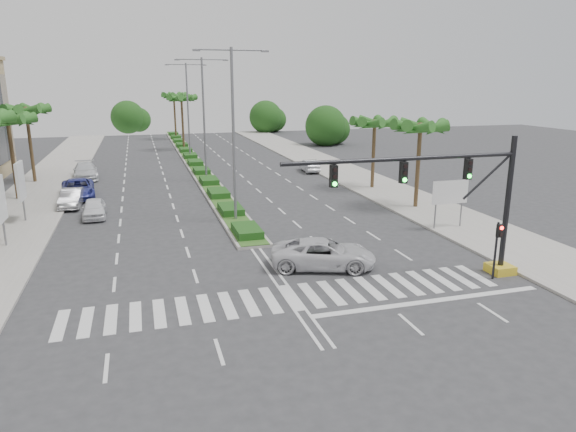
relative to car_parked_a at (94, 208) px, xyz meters
name	(u,v)px	position (x,y,z in m)	size (l,w,h in m)	color
ground	(291,298)	(9.84, -18.09, -0.69)	(160.00, 160.00, 0.00)	#333335
footpath_right	(388,192)	(25.04, 1.91, -0.61)	(6.00, 120.00, 0.15)	gray
footpath_left	(21,215)	(-5.36, 1.91, -0.61)	(6.00, 120.00, 0.15)	gray
median	(191,159)	(9.84, 26.91, -0.59)	(2.20, 75.00, 0.20)	gray
median_grass	(191,158)	(9.84, 26.91, -0.47)	(1.80, 75.00, 0.04)	#2A591E
signal_gantry	(469,212)	(19.11, -18.09, 2.77)	(12.60, 1.20, 7.20)	gold
pedestrian_signal	(498,241)	(20.44, -18.77, 1.36)	(0.28, 0.36, 3.00)	black
direction_sign	(450,194)	(23.34, -10.10, 1.76)	(2.70, 0.11, 3.40)	slate
billboard_near	(0,200)	(-4.66, -6.09, 2.27)	(0.18, 2.10, 4.35)	slate
billboard_far	(20,182)	(-4.66, -0.09, 2.27)	(0.18, 2.10, 4.35)	slate
palm_left_far	(8,123)	(-6.66, 7.91, 5.81)	(4.57, 4.68, 7.35)	brown
palm_left_end	(26,112)	(-6.66, 15.91, 6.19)	(4.57, 4.68, 7.75)	brown
palm_right_near	(420,130)	(24.34, -4.09, 5.52)	(4.57, 4.68, 7.05)	brown
palm_right_far	(375,125)	(24.34, 3.91, 5.23)	(4.57, 4.68, 6.75)	brown
palm_median_a	(181,100)	(9.84, 36.91, 6.48)	(4.57, 4.68, 8.05)	brown
palm_median_b	(174,97)	(9.84, 51.91, 6.48)	(4.57, 4.68, 8.05)	brown
streetlight_near	(233,126)	(9.84, -4.09, 6.12)	(5.10, 0.25, 12.00)	slate
streetlight_mid	(204,113)	(9.84, 11.91, 6.12)	(5.10, 0.25, 12.00)	slate
streetlight_far	(188,106)	(9.84, 27.91, 6.12)	(5.10, 0.25, 12.00)	slate
car_parked_a	(94,208)	(0.00, 0.00, 0.00)	(1.63, 4.04, 1.38)	white
car_parked_b	(72,198)	(-1.96, 4.02, 0.04)	(1.53, 4.40, 1.45)	#9F9FA3
car_parked_c	(78,189)	(-1.81, 7.33, 0.12)	(2.69, 5.83, 1.62)	navy
car_parked_d	(86,171)	(-1.96, 16.77, 0.13)	(2.30, 5.66, 1.64)	silver
car_crossing	(323,254)	(12.67, -14.72, 0.09)	(2.60, 5.63, 1.56)	silver
car_right	(309,166)	(21.64, 14.37, -0.01)	(1.44, 4.13, 1.36)	#B8B8BD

